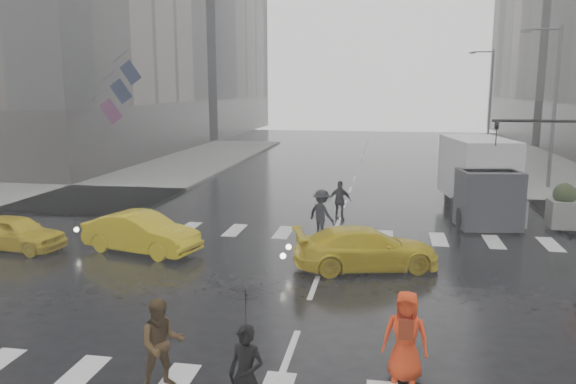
% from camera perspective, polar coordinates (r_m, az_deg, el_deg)
% --- Properties ---
extents(ground, '(120.00, 120.00, 0.00)m').
position_cam_1_polar(ground, '(16.44, 2.65, -9.66)').
color(ground, black).
rests_on(ground, ground).
extents(sidewalk_nw, '(35.00, 35.00, 0.15)m').
position_cam_1_polar(sidewalk_nw, '(39.58, -22.94, 1.58)').
color(sidewalk_nw, slate).
rests_on(sidewalk_nw, ground).
extents(road_markings, '(18.00, 48.00, 0.01)m').
position_cam_1_polar(road_markings, '(16.44, 2.65, -9.64)').
color(road_markings, silver).
rests_on(road_markings, ground).
extents(traffic_signal_pole, '(4.45, 0.42, 4.50)m').
position_cam_1_polar(traffic_signal_pole, '(24.49, 26.77, 3.66)').
color(traffic_signal_pole, black).
rests_on(traffic_signal_pole, ground).
extents(street_lamp_near, '(2.15, 0.22, 9.00)m').
position_cam_1_polar(street_lamp_near, '(34.49, 25.28, 8.35)').
color(street_lamp_near, '#59595B').
rests_on(street_lamp_near, ground).
extents(street_lamp_far, '(2.15, 0.22, 9.00)m').
position_cam_1_polar(street_lamp_far, '(54.06, 19.75, 9.18)').
color(street_lamp_far, '#59595B').
rests_on(street_lamp_far, ground).
extents(planter_west, '(1.10, 1.10, 1.80)m').
position_cam_1_polar(planter_west, '(24.50, 21.72, -1.25)').
color(planter_west, slate).
rests_on(planter_west, ground).
extents(planter_mid, '(1.10, 1.10, 1.80)m').
position_cam_1_polar(planter_mid, '(24.99, 26.21, -1.37)').
color(planter_mid, slate).
rests_on(planter_mid, ground).
extents(flag_cluster, '(2.87, 3.06, 4.69)m').
position_cam_1_polar(flag_cluster, '(37.85, -17.01, 10.05)').
color(flag_cluster, '#59595B').
rests_on(flag_cluster, ground).
extents(pedestrian_black, '(1.14, 1.16, 2.43)m').
position_cam_1_polar(pedestrian_black, '(9.70, -4.33, -14.45)').
color(pedestrian_black, black).
rests_on(pedestrian_black, ground).
extents(pedestrian_brown, '(1.08, 1.01, 1.78)m').
position_cam_1_polar(pedestrian_brown, '(11.29, -12.70, -14.83)').
color(pedestrian_brown, '#473219').
rests_on(pedestrian_brown, ground).
extents(pedestrian_orange, '(0.97, 0.71, 1.83)m').
position_cam_1_polar(pedestrian_orange, '(11.50, 11.86, -14.14)').
color(pedestrian_orange, '#F03911').
rests_on(pedestrian_orange, ground).
extents(pedestrian_far_a, '(1.10, 0.78, 1.73)m').
position_cam_1_polar(pedestrian_far_a, '(24.35, 5.32, -0.89)').
color(pedestrian_far_a, black).
rests_on(pedestrian_far_a, ground).
extents(pedestrian_far_b, '(1.36, 1.25, 1.86)m').
position_cam_1_polar(pedestrian_far_b, '(21.52, 3.44, -2.21)').
color(pedestrian_far_b, black).
rests_on(pedestrian_far_b, ground).
extents(taxi_front, '(3.81, 1.93, 1.24)m').
position_cam_1_polar(taxi_front, '(22.15, -25.96, -3.73)').
color(taxi_front, '#DFBF0B').
rests_on(taxi_front, ground).
extents(taxi_mid, '(4.45, 2.49, 1.39)m').
position_cam_1_polar(taxi_mid, '(20.27, -14.66, -4.03)').
color(taxi_mid, '#DFBF0B').
rests_on(taxi_mid, ground).
extents(taxi_rear, '(4.42, 2.93, 1.33)m').
position_cam_1_polar(taxi_rear, '(18.03, 7.93, -5.69)').
color(taxi_rear, '#DFBF0B').
rests_on(taxi_rear, ground).
extents(box_truck, '(2.42, 6.45, 3.43)m').
position_cam_1_polar(box_truck, '(26.13, 18.93, 1.52)').
color(box_truck, white).
rests_on(box_truck, ground).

